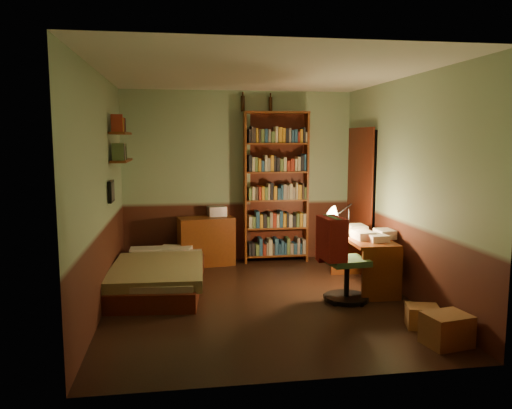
{
  "coord_description": "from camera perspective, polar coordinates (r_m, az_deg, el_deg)",
  "views": [
    {
      "loc": [
        -0.9,
        -5.59,
        1.88
      ],
      "look_at": [
        0.0,
        0.25,
        1.1
      ],
      "focal_mm": 35.0,
      "sensor_mm": 36.0,
      "label": 1
    }
  ],
  "objects": [
    {
      "name": "wall_shelf_upper",
      "position": [
        6.73,
        -15.22,
        7.85
      ],
      "size": [
        0.2,
        0.9,
        0.03
      ],
      "primitive_type": "cube",
      "color": "#612C11",
      "rests_on": "wall_left"
    },
    {
      "name": "doorway",
      "position": [
        7.43,
        11.96,
        0.55
      ],
      "size": [
        0.06,
        0.9,
        2.0
      ],
      "primitive_type": "cube",
      "color": "black",
      "rests_on": "ground"
    },
    {
      "name": "cardboard_box_a",
      "position": [
        5.02,
        20.97,
        -13.2
      ],
      "size": [
        0.44,
        0.38,
        0.29
      ],
      "primitive_type": "cube",
      "rotation": [
        0.0,
        0.0,
        0.18
      ],
      "color": "#8E5F36",
      "rests_on": "ground"
    },
    {
      "name": "cardboard_box_b",
      "position": [
        5.39,
        18.49,
        -12.04
      ],
      "size": [
        0.37,
        0.33,
        0.22
      ],
      "primitive_type": "cube",
      "rotation": [
        0.0,
        0.0,
        -0.28
      ],
      "color": "#8E5F36",
      "rests_on": "ground"
    },
    {
      "name": "red_jacket",
      "position": [
        5.68,
        8.54,
        0.01
      ],
      "size": [
        0.32,
        0.46,
        0.49
      ],
      "primitive_type": "cube",
      "rotation": [
        0.0,
        0.0,
        -0.25
      ],
      "color": "maroon",
      "rests_on": "office_chair"
    },
    {
      "name": "ceiling",
      "position": [
        5.71,
        0.4,
        14.86
      ],
      "size": [
        3.5,
        4.0,
        0.02
      ],
      "primitive_type": "cube",
      "color": "silver",
      "rests_on": "wall_back"
    },
    {
      "name": "paper_stack",
      "position": [
        6.43,
        14.51,
        -3.25
      ],
      "size": [
        0.21,
        0.28,
        0.11
      ],
      "primitive_type": "cube",
      "rotation": [
        0.0,
        0.0,
        0.05
      ],
      "color": "silver",
      "rests_on": "desk"
    },
    {
      "name": "framed_picture",
      "position": [
        6.28,
        -16.22,
        1.46
      ],
      "size": [
        0.04,
        0.32,
        0.26
      ],
      "primitive_type": "cube",
      "color": "black",
      "rests_on": "wall_left"
    },
    {
      "name": "wall_shelf_lower",
      "position": [
        6.74,
        -15.12,
        4.88
      ],
      "size": [
        0.2,
        0.9,
        0.03
      ],
      "primitive_type": "cube",
      "color": "#612C11",
      "rests_on": "wall_left"
    },
    {
      "name": "bookshelf",
      "position": [
        7.62,
        2.28,
        1.96
      ],
      "size": [
        0.99,
        0.35,
        2.28
      ],
      "primitive_type": "cube",
      "rotation": [
        0.0,
        0.0,
        -0.05
      ],
      "color": "#612C11",
      "rests_on": "ground"
    },
    {
      "name": "desk_lamp",
      "position": [
        6.4,
        10.59,
        -0.56
      ],
      "size": [
        0.24,
        0.24,
        0.69
      ],
      "primitive_type": "cone",
      "rotation": [
        0.0,
        0.0,
        -0.2
      ],
      "color": "black",
      "rests_on": "desk"
    },
    {
      "name": "wall_right",
      "position": [
        6.22,
        16.61,
        1.85
      ],
      "size": [
        0.02,
        4.0,
        2.6
      ],
      "primitive_type": "cube",
      "color": "#90AE89",
      "rests_on": "ground"
    },
    {
      "name": "door_trim",
      "position": [
        7.41,
        11.71,
        0.54
      ],
      "size": [
        0.02,
        0.98,
        2.08
      ],
      "primitive_type": "cube",
      "color": "#4B190D",
      "rests_on": "ground"
    },
    {
      "name": "dresser",
      "position": [
        7.52,
        -5.72,
        -4.18
      ],
      "size": [
        0.86,
        0.52,
        0.72
      ],
      "primitive_type": "cube",
      "rotation": [
        0.0,
        0.0,
        0.15
      ],
      "color": "#612C11",
      "rests_on": "ground"
    },
    {
      "name": "wall_front",
      "position": [
        3.74,
        5.3,
        -1.44
      ],
      "size": [
        3.5,
        0.02,
        2.6
      ],
      "primitive_type": "cube",
      "color": "#90AE89",
      "rests_on": "ground"
    },
    {
      "name": "floor",
      "position": [
        5.97,
        0.37,
        -10.94
      ],
      "size": [
        3.5,
        4.0,
        0.02
      ],
      "primitive_type": "cube",
      "color": "black",
      "rests_on": "ground"
    },
    {
      "name": "wall_back",
      "position": [
        7.68,
        -2.01,
        3.18
      ],
      "size": [
        3.5,
        0.02,
        2.6
      ],
      "primitive_type": "cube",
      "color": "#90AE89",
      "rests_on": "ground"
    },
    {
      "name": "bed",
      "position": [
        6.46,
        -11.14,
        -6.85
      ],
      "size": [
        1.24,
        2.06,
        0.58
      ],
      "primitive_type": "cube",
      "rotation": [
        0.0,
        0.0,
        -0.1
      ],
      "color": "#626D3C",
      "rests_on": "ground"
    },
    {
      "name": "mini_stereo",
      "position": [
        7.58,
        -4.51,
        -0.76
      ],
      "size": [
        0.3,
        0.25,
        0.14
      ],
      "primitive_type": "cube",
      "rotation": [
        0.0,
        0.0,
        0.18
      ],
      "color": "#B2B2B7",
      "rests_on": "dresser"
    },
    {
      "name": "wall_left",
      "position": [
        5.69,
        -17.41,
        1.32
      ],
      "size": [
        0.02,
        4.0,
        2.6
      ],
      "primitive_type": "cube",
      "color": "#90AE89",
      "rests_on": "ground"
    },
    {
      "name": "office_chair",
      "position": [
        5.92,
        10.37,
        -6.57
      ],
      "size": [
        0.49,
        0.44,
        0.9
      ],
      "primitive_type": "cube",
      "rotation": [
        0.0,
        0.0,
        0.1
      ],
      "color": "#355D37",
      "rests_on": "ground"
    },
    {
      "name": "desk",
      "position": [
        6.54,
        12.19,
        -6.41
      ],
      "size": [
        0.54,
        1.23,
        0.65
      ],
      "primitive_type": "cube",
      "rotation": [
        0.0,
        0.0,
        -0.03
      ],
      "color": "#612C11",
      "rests_on": "ground"
    },
    {
      "name": "bottle_right",
      "position": [
        7.69,
        1.67,
        11.35
      ],
      "size": [
        0.07,
        0.07,
        0.22
      ],
      "primitive_type": "cylinder",
      "rotation": [
        0.0,
        0.0,
        0.19
      ],
      "color": "black",
      "rests_on": "bookshelf"
    },
    {
      "name": "bottle_left",
      "position": [
        7.63,
        -1.52,
        11.43
      ],
      "size": [
        0.07,
        0.07,
        0.23
      ],
      "primitive_type": "cylinder",
      "rotation": [
        0.0,
        0.0,
        0.17
      ],
      "color": "black",
      "rests_on": "bookshelf"
    }
  ]
}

